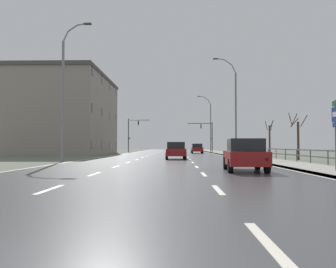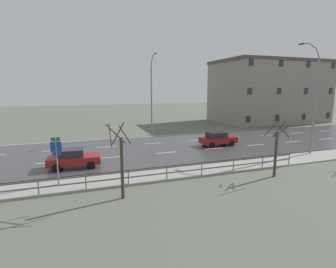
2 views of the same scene
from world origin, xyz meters
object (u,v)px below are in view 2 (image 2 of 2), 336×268
(highway_sign, at_px, (57,155))
(car_far_right, at_px, (73,158))
(street_lamp_midground, at_px, (314,100))
(brick_building, at_px, (268,91))
(street_lamp_left_bank, at_px, (152,97))
(car_near_left, at_px, (218,139))

(highway_sign, bearing_deg, car_far_right, 166.90)
(street_lamp_midground, relative_size, car_far_right, 2.59)
(highway_sign, height_order, brick_building, brick_building)
(street_lamp_midground, distance_m, street_lamp_left_bank, 19.03)
(street_lamp_left_bank, relative_size, brick_building, 0.52)
(highway_sign, xyz_separation_m, brick_building, (-23.89, 36.86, 3.68))
(street_lamp_midground, distance_m, car_near_left, 10.18)
(brick_building, bearing_deg, highway_sign, -57.06)
(street_lamp_left_bank, xyz_separation_m, car_far_right, (11.93, -10.07, -4.49))
(car_near_left, relative_size, car_far_right, 0.99)
(street_lamp_midground, relative_size, brick_building, 0.53)
(car_near_left, height_order, brick_building, brick_building)
(highway_sign, bearing_deg, car_near_left, 114.22)
(street_lamp_midground, distance_m, highway_sign, 23.05)
(street_lamp_midground, xyz_separation_m, car_far_right, (-2.98, -21.90, -4.50))
(highway_sign, distance_m, brick_building, 44.08)
(car_far_right, distance_m, brick_building, 41.42)
(street_lamp_midground, bearing_deg, street_lamp_left_bank, -141.56)
(highway_sign, height_order, car_far_right, highway_sign)
(street_lamp_left_bank, xyz_separation_m, highway_sign, (15.86, -10.98, -3.17))
(highway_sign, relative_size, car_far_right, 0.79)
(street_lamp_left_bank, distance_m, car_far_right, 16.24)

